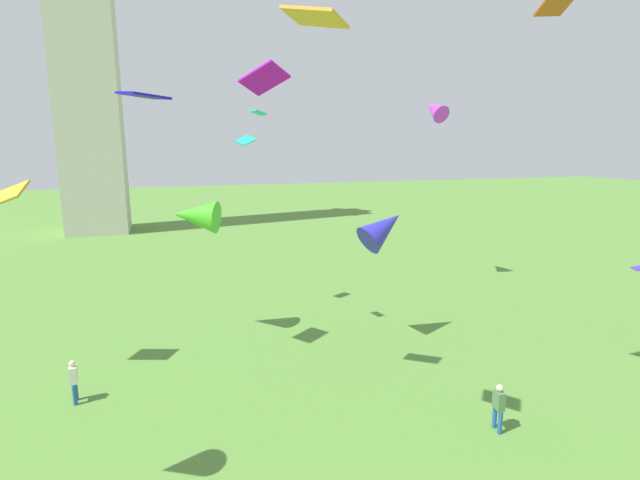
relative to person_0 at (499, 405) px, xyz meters
name	(u,v)px	position (x,y,z in m)	size (l,w,h in m)	color
person_0	(499,405)	(0.00, 0.00, 0.00)	(0.32, 0.51, 1.65)	#235693
person_1	(74,379)	(-13.67, 6.37, 0.01)	(0.28, 0.51, 1.66)	#235693
kite_flying_0	(246,140)	(-5.77, 14.14, 8.71)	(1.20, 1.01, 0.60)	#1BBAA8
kite_flying_2	(264,79)	(-6.78, 4.11, 10.56)	(1.66, 1.51, 0.97)	#B40BD4
kite_flying_3	(384,228)	(-0.38, 8.19, 4.65)	(2.80, 1.94, 2.37)	#2B29B7
kite_flying_4	(434,109)	(7.03, 16.37, 10.77)	(1.41, 2.14, 1.82)	#C834EE
kite_flying_5	(258,113)	(-5.84, 10.06, 9.88)	(0.69, 0.89, 0.22)	#1CC5C3
kite_flying_6	(315,17)	(-6.39, -0.08, 11.47)	(1.68, 1.73, 0.51)	orange
kite_flying_7	(555,6)	(1.81, 1.03, 12.70)	(1.12, 0.71, 0.59)	#C04E18
kite_flying_8	(7,195)	(-15.74, 8.85, 6.60)	(1.65, 1.62, 1.13)	gold
kite_flying_9	(640,268)	(11.41, 4.39, 2.68)	(0.97, 1.04, 0.26)	#4E28EF
kite_flying_10	(195,216)	(-8.77, 11.41, 5.15)	(2.68, 2.31, 1.68)	green
kite_flying_11	(144,96)	(-10.60, 8.30, 10.31)	(2.06, 1.95, 0.25)	#1A12CB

